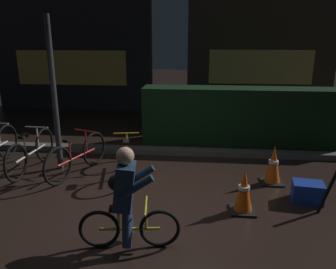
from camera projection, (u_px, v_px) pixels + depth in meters
ground_plane at (151, 203)px, 5.02m from camera, size 40.00×40.00×0.00m
sidewalk_curb at (166, 151)px, 7.10m from camera, size 12.00×0.24×0.12m
hedge_row at (249, 116)px, 7.63m from camera, size 4.80×0.70×1.28m
storefront_left at (73, 49)px, 10.98m from camera, size 5.16×0.54×3.96m
storefront_right at (261, 36)px, 10.97m from camera, size 4.77×0.54×4.74m
street_post at (54, 96)px, 5.94m from camera, size 0.10×0.10×2.75m
parked_bike_left_mid at (31, 152)px, 6.16m from camera, size 0.46×1.66×0.76m
parked_bike_center_left at (77, 156)px, 5.98m from camera, size 0.61×1.55×0.75m
parked_bike_center_right at (127, 157)px, 6.00m from camera, size 0.46×1.50×0.70m
traffic_cone_near at (244, 191)px, 4.71m from camera, size 0.36×0.36×0.64m
traffic_cone_far at (273, 165)px, 5.62m from camera, size 0.36×0.36×0.67m
blue_crate at (308, 192)px, 5.04m from camera, size 0.48×0.38×0.30m
cyclist at (126, 198)px, 3.83m from camera, size 1.18×0.50×1.25m
closed_umbrella at (331, 185)px, 4.72m from camera, size 0.39×0.25×0.79m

